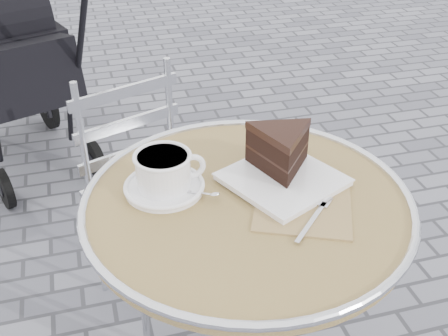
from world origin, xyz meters
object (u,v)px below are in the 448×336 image
object	(u,v)px
cappuccino_set	(165,175)
cake_plate_set	(282,156)
baby_stroller	(9,70)
cafe_table	(246,257)
bistro_chair	(142,167)

from	to	relation	value
cappuccino_set	cake_plate_set	world-z (taller)	cake_plate_set
cappuccino_set	baby_stroller	size ratio (longest dim) A/B	0.18
cafe_table	baby_stroller	xyz separation A→B (m)	(-0.60, 1.60, -0.11)
cafe_table	bistro_chair	size ratio (longest dim) A/B	0.93
cappuccino_set	bistro_chair	distance (m)	0.56
baby_stroller	bistro_chair	bearing A→B (deg)	-86.59
cafe_table	baby_stroller	bearing A→B (deg)	110.71
cappuccino_set	cake_plate_set	distance (m)	0.26
cappuccino_set	cake_plate_set	bearing A→B (deg)	-5.23
cafe_table	bistro_chair	bearing A→B (deg)	105.82
cafe_table	cappuccino_set	xyz separation A→B (m)	(-0.16, 0.08, 0.20)
cake_plate_set	baby_stroller	xyz separation A→B (m)	(-0.71, 1.54, -0.33)
cake_plate_set	baby_stroller	world-z (taller)	baby_stroller
cake_plate_set	bistro_chair	size ratio (longest dim) A/B	0.47
cappuccino_set	bistro_chair	size ratio (longest dim) A/B	0.24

